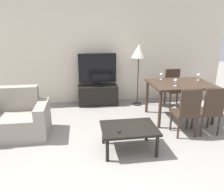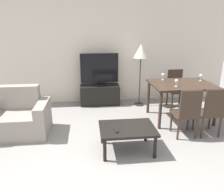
{
  "view_description": "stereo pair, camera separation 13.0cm",
  "coord_description": "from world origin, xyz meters",
  "views": [
    {
      "loc": [
        -0.22,
        -2.12,
        1.88
      ],
      "look_at": [
        0.34,
        1.67,
        0.65
      ],
      "focal_mm": 35.0,
      "sensor_mm": 36.0,
      "label": 1
    },
    {
      "loc": [
        -0.1,
        -2.14,
        1.88
      ],
      "look_at": [
        0.34,
        1.67,
        0.65
      ],
      "focal_mm": 35.0,
      "sensor_mm": 36.0,
      "label": 2
    }
  ],
  "objects": [
    {
      "name": "tv_stand",
      "position": [
        0.19,
        3.08,
        0.24
      ],
      "size": [
        0.96,
        0.43,
        0.48
      ],
      "color": "black",
      "rests_on": "ground_plane"
    },
    {
      "name": "wine_glass_center",
      "position": [
        1.51,
        2.28,
        0.88
      ],
      "size": [
        0.07,
        0.07,
        0.15
      ],
      "color": "silver",
      "rests_on": "dining_table"
    },
    {
      "name": "armchair",
      "position": [
        -1.36,
        1.66,
        0.29
      ],
      "size": [
        1.06,
        0.76,
        0.84
      ],
      "color": "gray",
      "rests_on": "ground_plane"
    },
    {
      "name": "coffee_table",
      "position": [
        0.48,
        0.86,
        0.35
      ],
      "size": [
        0.85,
        0.63,
        0.4
      ],
      "color": "black",
      "rests_on": "ground_plane"
    },
    {
      "name": "ground_plane",
      "position": [
        0.0,
        0.0,
        0.0
      ],
      "size": [
        18.0,
        18.0,
        0.0
      ],
      "primitive_type": "plane",
      "color": "gray"
    },
    {
      "name": "remote_primary",
      "position": [
        0.3,
        0.77,
        0.41
      ],
      "size": [
        0.04,
        0.15,
        0.02
      ],
      "color": "black",
      "rests_on": "coffee_table"
    },
    {
      "name": "tv",
      "position": [
        0.19,
        3.07,
        0.87
      ],
      "size": [
        0.91,
        0.32,
        0.79
      ],
      "color": "black",
      "rests_on": "tv_stand"
    },
    {
      "name": "dining_chair_far",
      "position": [
        2.01,
        2.74,
        0.48
      ],
      "size": [
        0.4,
        0.4,
        0.89
      ],
      "color": "#38281E",
      "rests_on": "ground_plane"
    },
    {
      "name": "wine_glass_left",
      "position": [
        1.58,
        1.73,
        0.88
      ],
      "size": [
        0.07,
        0.07,
        0.15
      ],
      "color": "silver",
      "rests_on": "dining_table"
    },
    {
      "name": "dining_chair_near_right",
      "position": [
        2.01,
        1.17,
        0.48
      ],
      "size": [
        0.4,
        0.4,
        0.89
      ],
      "color": "#38281E",
      "rests_on": "ground_plane"
    },
    {
      "name": "wine_glass_right",
      "position": [
        2.27,
        2.11,
        0.88
      ],
      "size": [
        0.07,
        0.07,
        0.15
      ],
      "color": "silver",
      "rests_on": "dining_table"
    },
    {
      "name": "dining_table",
      "position": [
        1.79,
        1.95,
        0.68
      ],
      "size": [
        1.24,
        0.94,
        0.77
      ],
      "color": "#38281E",
      "rests_on": "ground_plane"
    },
    {
      "name": "floor_lamp",
      "position": [
        1.16,
        2.89,
        1.27
      ],
      "size": [
        0.35,
        0.35,
        1.49
      ],
      "color": "black",
      "rests_on": "ground_plane"
    },
    {
      "name": "wall_back",
      "position": [
        0.0,
        3.36,
        1.35
      ],
      "size": [
        7.07,
        0.06,
        2.7
      ],
      "color": "beige",
      "rests_on": "ground_plane"
    },
    {
      "name": "dining_chair_near",
      "position": [
        1.58,
        1.17,
        0.48
      ],
      "size": [
        0.4,
        0.4,
        0.89
      ],
      "color": "#38281E",
      "rests_on": "ground_plane"
    }
  ]
}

